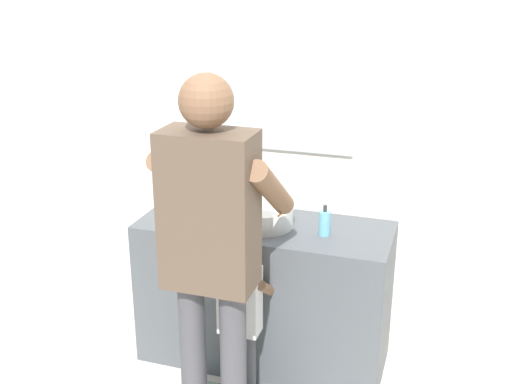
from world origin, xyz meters
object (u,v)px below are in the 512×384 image
object	(u,v)px
child_toddler	(240,309)
adult_parent	(211,233)
soap_bottle	(325,223)
toothbrush_cup	(211,209)

from	to	relation	value
child_toddler	adult_parent	size ratio (longest dim) A/B	0.51
soap_bottle	adult_parent	size ratio (longest dim) A/B	0.09
toothbrush_cup	soap_bottle	world-z (taller)	toothbrush_cup
toothbrush_cup	adult_parent	distance (m)	0.74
toothbrush_cup	child_toddler	world-z (taller)	toothbrush_cup
child_toddler	toothbrush_cup	bearing A→B (deg)	127.53
soap_bottle	child_toddler	xyz separation A→B (m)	(-0.34, -0.36, -0.36)
toothbrush_cup	soap_bottle	distance (m)	0.65
toothbrush_cup	adult_parent	bearing A→B (deg)	-67.75
child_toddler	adult_parent	xyz separation A→B (m)	(-0.04, -0.26, 0.52)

